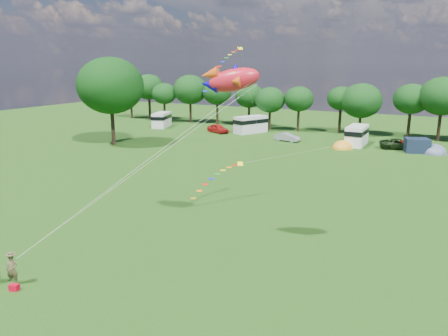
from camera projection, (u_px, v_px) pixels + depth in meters
The scene contains 18 objects.
ground_plane at pixel (170, 249), 30.05m from camera, with size 180.00×180.00×0.00m, color black.
tree_line at pixel (383, 100), 73.30m from camera, with size 102.98×10.98×10.27m.
big_tree at pixel (110, 86), 65.61m from camera, with size 10.00×10.00×13.28m.
car_a at pixel (218, 128), 78.86m from camera, with size 1.86×4.71×1.57m, color #B11A16.
car_b at pixel (287, 137), 70.43m from camera, with size 1.46×3.90×1.38m, color #92959B.
car_c at pixel (411, 145), 64.32m from camera, with size 1.79×4.25×1.27m, color #BC1000.
car_d at pixel (399, 144), 64.16m from camera, with size 2.52×5.57×1.52m, color black.
campervan_a at pixel (162, 119), 85.70m from camera, with size 4.19×6.25×2.83m.
campervan_b at pixel (251, 124), 78.65m from camera, with size 4.95×6.69×3.02m.
campervan_c at pixel (357, 135), 67.05m from camera, with size 2.66×6.12×2.98m.
tent_orange at pixel (342, 148), 64.71m from camera, with size 3.09×3.39×2.42m.
tent_greyblue at pixel (434, 153), 61.28m from camera, with size 3.47×3.80×2.58m.
awning_navy at pixel (417, 145), 61.77m from camera, with size 3.19×2.59×2.00m, color #151F34.
kite_flyer at pixel (12, 270), 25.01m from camera, with size 0.67×0.44×1.84m, color brown.
kite_bag at pixel (14, 287), 24.52m from camera, with size 0.50×0.33×0.35m, color #B5031A.
fish_kite at pixel (229, 80), 27.97m from camera, with size 4.20×2.26×2.20m.
streamer_kite_a at pixel (226, 62), 57.90m from camera, with size 3.39×5.59×5.77m.
streamer_kite_c at pixel (221, 174), 39.88m from camera, with size 3.09×4.86×2.77m.
Camera 1 is at (16.40, -22.85, 12.52)m, focal length 35.00 mm.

